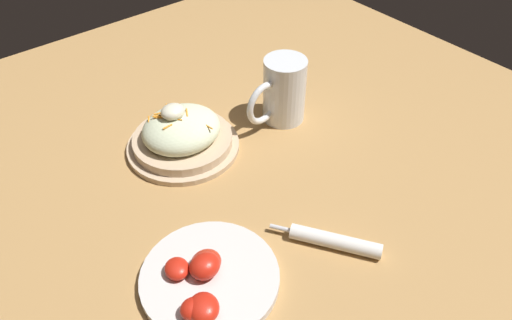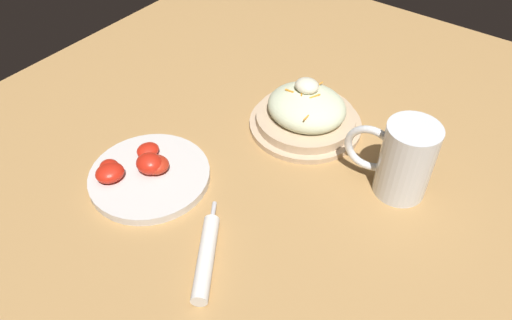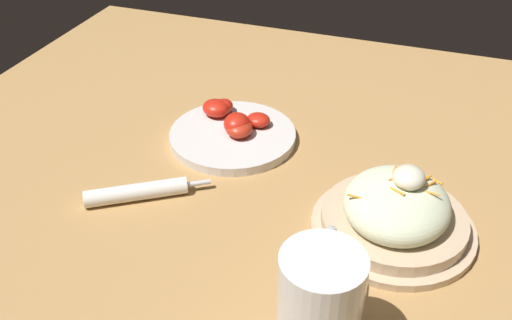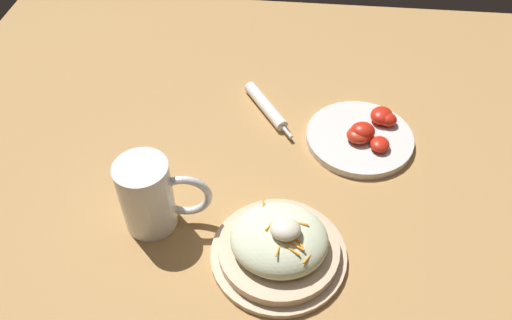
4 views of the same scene
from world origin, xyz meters
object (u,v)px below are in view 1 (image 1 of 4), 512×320
salad_plate (182,135)px  beer_mug (283,93)px  tomato_plate (207,278)px  napkin_roll (334,241)px

salad_plate → beer_mug: bearing=-12.8°
salad_plate → beer_mug: 0.23m
salad_plate → tomato_plate: size_ratio=1.05×
napkin_roll → tomato_plate: 0.22m
beer_mug → tomato_plate: (-0.37, -0.25, -0.05)m
napkin_roll → tomato_plate: size_ratio=0.76×
salad_plate → napkin_roll: size_ratio=1.37×
salad_plate → napkin_roll: (0.05, -0.37, -0.02)m
tomato_plate → beer_mug: bearing=33.5°
beer_mug → napkin_roll: beer_mug is taller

